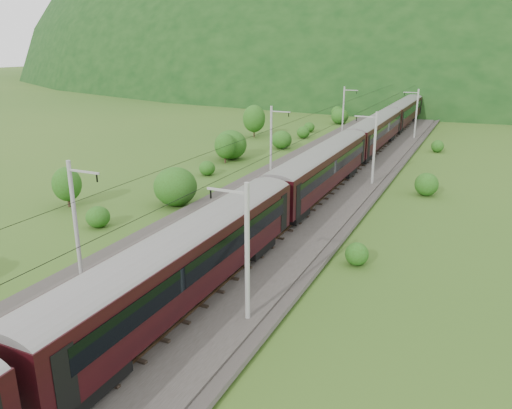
% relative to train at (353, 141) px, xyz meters
% --- Properties ---
extents(ground, '(600.00, 600.00, 0.00)m').
position_rel_train_xyz_m(ground, '(-2.40, -37.45, -3.88)').
color(ground, '#2E531A').
rests_on(ground, ground).
extents(railbed, '(14.00, 220.00, 0.30)m').
position_rel_train_xyz_m(railbed, '(-2.40, -27.45, -3.73)').
color(railbed, '#38332D').
rests_on(railbed, ground).
extents(track_left, '(2.40, 220.00, 0.27)m').
position_rel_train_xyz_m(track_left, '(-4.80, -27.45, -3.51)').
color(track_left, brown).
rests_on(track_left, railbed).
extents(track_right, '(2.40, 220.00, 0.27)m').
position_rel_train_xyz_m(track_right, '(0.00, -27.45, -3.51)').
color(track_right, brown).
rests_on(track_right, railbed).
extents(catenary_left, '(2.54, 192.28, 8.00)m').
position_rel_train_xyz_m(catenary_left, '(-8.52, -5.45, 0.62)').
color(catenary_left, gray).
rests_on(catenary_left, railbed).
extents(catenary_right, '(2.54, 192.28, 8.00)m').
position_rel_train_xyz_m(catenary_right, '(3.72, -5.45, 0.62)').
color(catenary_right, gray).
rests_on(catenary_right, railbed).
extents(overhead_wires, '(4.83, 198.00, 0.03)m').
position_rel_train_xyz_m(overhead_wires, '(-2.40, -27.45, 3.22)').
color(overhead_wires, black).
rests_on(overhead_wires, ground).
extents(mountain_main, '(504.00, 360.00, 244.00)m').
position_rel_train_xyz_m(mountain_main, '(-2.40, 222.55, -3.88)').
color(mountain_main, black).
rests_on(mountain_main, ground).
extents(mountain_ridge, '(336.00, 280.00, 132.00)m').
position_rel_train_xyz_m(mountain_ridge, '(-122.40, 262.55, -3.88)').
color(mountain_ridge, black).
rests_on(mountain_ridge, ground).
extents(train, '(3.32, 158.68, 5.79)m').
position_rel_train_xyz_m(train, '(0.00, 0.00, 0.00)').
color(train, black).
rests_on(train, ground).
extents(hazard_post_near, '(0.17, 0.17, 1.57)m').
position_rel_train_xyz_m(hazard_post_near, '(-2.37, -10.48, -2.80)').
color(hazard_post_near, red).
rests_on(hazard_post_near, railbed).
extents(hazard_post_far, '(0.15, 0.15, 1.45)m').
position_rel_train_xyz_m(hazard_post_far, '(-1.76, 14.11, -2.85)').
color(hazard_post_far, red).
rests_on(hazard_post_far, railbed).
extents(signal, '(0.22, 0.22, 2.03)m').
position_rel_train_xyz_m(signal, '(-5.53, 24.59, -2.39)').
color(signal, black).
rests_on(signal, railbed).
extents(vegetation_left, '(13.29, 145.50, 5.51)m').
position_rel_train_xyz_m(vegetation_left, '(-16.33, -18.85, -1.83)').
color(vegetation_left, '#264813').
rests_on(vegetation_left, ground).
extents(vegetation_right, '(6.57, 96.74, 2.19)m').
position_rel_train_xyz_m(vegetation_right, '(9.95, -28.93, -2.91)').
color(vegetation_right, '#264813').
rests_on(vegetation_right, ground).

